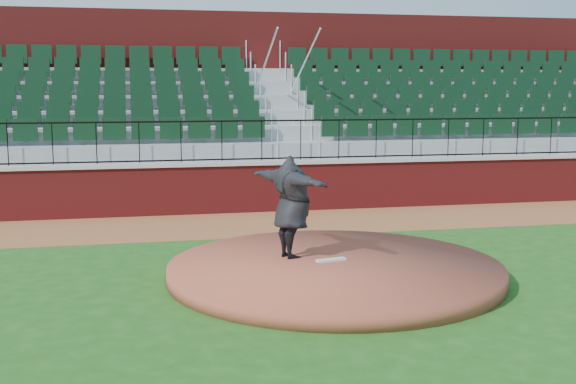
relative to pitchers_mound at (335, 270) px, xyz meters
name	(u,v)px	position (x,y,z in m)	size (l,w,h in m)	color
ground	(308,286)	(-0.55, -0.38, -0.12)	(90.00, 90.00, 0.00)	#1C4F16
warning_track	(253,223)	(-0.55, 5.02, -0.12)	(34.00, 3.20, 0.01)	brown
field_wall	(242,189)	(-0.55, 6.62, 0.47)	(34.00, 0.35, 1.20)	maroon
wall_cap	(242,163)	(-0.55, 6.62, 1.12)	(34.00, 0.45, 0.10)	#B7B7B7
wall_railing	(242,141)	(-0.55, 6.62, 1.67)	(34.00, 0.05, 1.00)	black
seating_stands	(228,116)	(-0.55, 9.34, 2.18)	(34.00, 5.10, 4.60)	gray
concourse_wall	(216,99)	(-0.55, 12.14, 2.62)	(34.00, 0.50, 5.50)	maroon
pitchers_mound	(335,270)	(0.00, 0.00, 0.00)	(5.54, 5.54, 0.25)	brown
pitching_rubber	(331,260)	(-0.02, 0.16, 0.14)	(0.52, 0.13, 0.03)	silver
pitcher	(291,207)	(-0.62, 0.55, 1.00)	(2.15, 0.59, 1.75)	black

